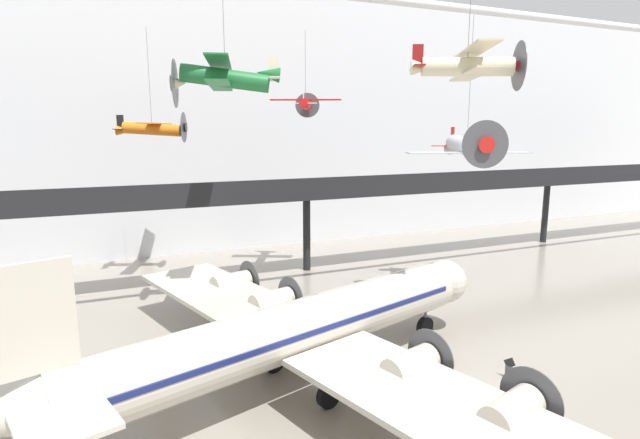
{
  "coord_description": "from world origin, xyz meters",
  "views": [
    {
      "loc": [
        -16.9,
        -17.61,
        13.37
      ],
      "look_at": [
        -4.04,
        12.54,
        7.32
      ],
      "focal_mm": 28.0,
      "sensor_mm": 36.0,
      "label": 1
    }
  ],
  "objects_px": {
    "suspended_plane_cream_biplane": "(468,66)",
    "info_sign_pedestal": "(509,370)",
    "suspended_plane_silver_racer": "(467,148)",
    "suspended_plane_red_highwing": "(306,104)",
    "suspended_plane_green_biplane": "(225,78)",
    "airliner_silver_main": "(293,331)",
    "suspended_plane_orange_highwing": "(152,128)"
  },
  "relations": [
    {
      "from": "suspended_plane_cream_biplane",
      "to": "info_sign_pedestal",
      "type": "distance_m",
      "value": 16.7
    },
    {
      "from": "suspended_plane_silver_racer",
      "to": "suspended_plane_cream_biplane",
      "type": "distance_m",
      "value": 11.62
    },
    {
      "from": "suspended_plane_red_highwing",
      "to": "suspended_plane_green_biplane",
      "type": "bearing_deg",
      "value": 159.27
    },
    {
      "from": "suspended_plane_cream_biplane",
      "to": "airliner_silver_main",
      "type": "bearing_deg",
      "value": -149.48
    },
    {
      "from": "suspended_plane_red_highwing",
      "to": "suspended_plane_cream_biplane",
      "type": "xyz_separation_m",
      "value": [
        2.01,
        -19.16,
        1.24
      ]
    },
    {
      "from": "suspended_plane_red_highwing",
      "to": "suspended_plane_cream_biplane",
      "type": "relative_size",
      "value": 1.03
    },
    {
      "from": "suspended_plane_green_biplane",
      "to": "suspended_plane_cream_biplane",
      "type": "bearing_deg",
      "value": 151.05
    },
    {
      "from": "info_sign_pedestal",
      "to": "suspended_plane_silver_racer",
      "type": "bearing_deg",
      "value": 56.56
    },
    {
      "from": "suspended_plane_orange_highwing",
      "to": "suspended_plane_cream_biplane",
      "type": "height_order",
      "value": "suspended_plane_cream_biplane"
    },
    {
      "from": "airliner_silver_main",
      "to": "suspended_plane_green_biplane",
      "type": "height_order",
      "value": "suspended_plane_green_biplane"
    },
    {
      "from": "airliner_silver_main",
      "to": "suspended_plane_silver_racer",
      "type": "height_order",
      "value": "suspended_plane_silver_racer"
    },
    {
      "from": "suspended_plane_silver_racer",
      "to": "suspended_plane_cream_biplane",
      "type": "height_order",
      "value": "suspended_plane_cream_biplane"
    },
    {
      "from": "suspended_plane_cream_biplane",
      "to": "suspended_plane_green_biplane",
      "type": "bearing_deg",
      "value": 163.81
    },
    {
      "from": "airliner_silver_main",
      "to": "suspended_plane_green_biplane",
      "type": "xyz_separation_m",
      "value": [
        -0.55,
        11.12,
        13.35
      ]
    },
    {
      "from": "airliner_silver_main",
      "to": "suspended_plane_orange_highwing",
      "type": "height_order",
      "value": "suspended_plane_orange_highwing"
    },
    {
      "from": "suspended_plane_orange_highwing",
      "to": "suspended_plane_cream_biplane",
      "type": "bearing_deg",
      "value": -37.04
    },
    {
      "from": "suspended_plane_cream_biplane",
      "to": "suspended_plane_orange_highwing",
      "type": "bearing_deg",
      "value": 151.0
    },
    {
      "from": "suspended_plane_red_highwing",
      "to": "suspended_plane_silver_racer",
      "type": "height_order",
      "value": "suspended_plane_red_highwing"
    },
    {
      "from": "suspended_plane_red_highwing",
      "to": "suspended_plane_green_biplane",
      "type": "relative_size",
      "value": 0.84
    },
    {
      "from": "airliner_silver_main",
      "to": "suspended_plane_green_biplane",
      "type": "bearing_deg",
      "value": 75.92
    },
    {
      "from": "suspended_plane_red_highwing",
      "to": "suspended_plane_green_biplane",
      "type": "xyz_separation_m",
      "value": [
        -9.04,
        -8.6,
        1.14
      ]
    },
    {
      "from": "suspended_plane_red_highwing",
      "to": "suspended_plane_orange_highwing",
      "type": "relative_size",
      "value": 0.78
    },
    {
      "from": "suspended_plane_green_biplane",
      "to": "airliner_silver_main",
      "type": "bearing_deg",
      "value": 107.61
    },
    {
      "from": "suspended_plane_silver_racer",
      "to": "suspended_plane_green_biplane",
      "type": "bearing_deg",
      "value": -79.19
    },
    {
      "from": "airliner_silver_main",
      "to": "suspended_plane_green_biplane",
      "type": "distance_m",
      "value": 17.38
    },
    {
      "from": "suspended_plane_silver_racer",
      "to": "suspended_plane_orange_highwing",
      "type": "height_order",
      "value": "suspended_plane_orange_highwing"
    },
    {
      "from": "suspended_plane_red_highwing",
      "to": "suspended_plane_orange_highwing",
      "type": "height_order",
      "value": "suspended_plane_red_highwing"
    },
    {
      "from": "suspended_plane_silver_racer",
      "to": "suspended_plane_green_biplane",
      "type": "xyz_separation_m",
      "value": [
        -17.89,
        2.52,
        4.74
      ]
    },
    {
      "from": "suspended_plane_red_highwing",
      "to": "suspended_plane_cream_biplane",
      "type": "distance_m",
      "value": 19.31
    },
    {
      "from": "suspended_plane_green_biplane",
      "to": "suspended_plane_red_highwing",
      "type": "bearing_deg",
      "value": -121.68
    },
    {
      "from": "suspended_plane_orange_highwing",
      "to": "info_sign_pedestal",
      "type": "height_order",
      "value": "suspended_plane_orange_highwing"
    },
    {
      "from": "suspended_plane_silver_racer",
      "to": "suspended_plane_red_highwing",
      "type": "bearing_deg",
      "value": -122.67
    }
  ]
}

